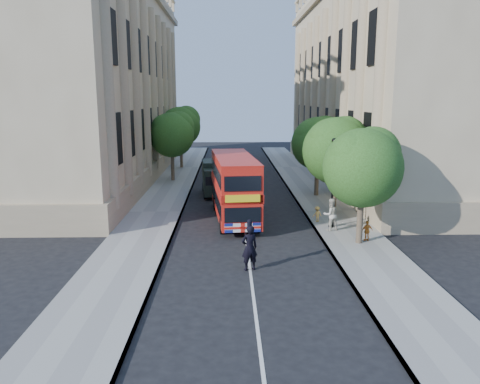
{
  "coord_description": "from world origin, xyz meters",
  "views": [
    {
      "loc": [
        -0.93,
        -20.05,
        7.5
      ],
      "look_at": [
        -0.3,
        5.6,
        2.3
      ],
      "focal_mm": 35.0,
      "sensor_mm": 36.0,
      "label": 1
    }
  ],
  "objects": [
    {
      "name": "ground",
      "position": [
        0.0,
        0.0,
        0.0
      ],
      "size": [
        120.0,
        120.0,
        0.0
      ],
      "primitive_type": "plane",
      "color": "black",
      "rests_on": "ground"
    },
    {
      "name": "child_a",
      "position": [
        6.3,
        3.31,
        0.66
      ],
      "size": [
        0.68,
        0.42,
        1.08
      ],
      "primitive_type": "imported",
      "rotation": [
        0.0,
        0.0,
        3.4
      ],
      "color": "orange",
      "rests_on": "pavement_right"
    },
    {
      "name": "woman_pedestrian",
      "position": [
        4.81,
        5.33,
        1.03
      ],
      "size": [
        1.04,
        0.9,
        1.83
      ],
      "primitive_type": "imported",
      "rotation": [
        0.0,
        0.0,
        3.4
      ],
      "color": "beige",
      "rests_on": "pavement_right"
    },
    {
      "name": "tree_right_mid",
      "position": [
        5.84,
        9.03,
        4.45
      ],
      "size": [
        4.2,
        4.2,
        6.37
      ],
      "color": "#473828",
      "rests_on": "ground"
    },
    {
      "name": "child_b",
      "position": [
        4.4,
        7.18,
        0.6
      ],
      "size": [
        0.71,
        0.57,
        0.96
      ],
      "primitive_type": "imported",
      "rotation": [
        0.0,
        0.0,
        3.56
      ],
      "color": "#F3BE53",
      "rests_on": "pavement_right"
    },
    {
      "name": "tree_left_back",
      "position": [
        -5.96,
        30.03,
        4.71
      ],
      "size": [
        4.2,
        4.2,
        6.65
      ],
      "color": "#473828",
      "rests_on": "ground"
    },
    {
      "name": "police_constable",
      "position": [
        -0.03,
        -0.45,
        1.03
      ],
      "size": [
        0.87,
        0.7,
        2.05
      ],
      "primitive_type": "imported",
      "rotation": [
        0.0,
        0.0,
        3.47
      ],
      "color": "black",
      "rests_on": "ground"
    },
    {
      "name": "pavement_right",
      "position": [
        5.75,
        10.0,
        0.06
      ],
      "size": [
        3.5,
        80.0,
        0.12
      ],
      "primitive_type": "cube",
      "color": "gray",
      "rests_on": "ground"
    },
    {
      "name": "tree_right_far",
      "position": [
        5.84,
        15.03,
        4.31
      ],
      "size": [
        4.0,
        4.0,
        6.15
      ],
      "color": "#473828",
      "rests_on": "ground"
    },
    {
      "name": "pavement_left",
      "position": [
        -5.75,
        10.0,
        0.06
      ],
      "size": [
        3.5,
        80.0,
        0.12
      ],
      "primitive_type": "cube",
      "color": "gray",
      "rests_on": "ground"
    },
    {
      "name": "lamp_post",
      "position": [
        5.0,
        6.0,
        2.51
      ],
      "size": [
        0.32,
        0.32,
        5.16
      ],
      "color": "black",
      "rests_on": "pavement_right"
    },
    {
      "name": "double_decker_bus",
      "position": [
        -0.59,
        8.25,
        2.16
      ],
      "size": [
        3.02,
        8.64,
        3.91
      ],
      "rotation": [
        0.0,
        0.0,
        0.09
      ],
      "color": "red",
      "rests_on": "ground"
    },
    {
      "name": "building_right",
      "position": [
        13.8,
        24.0,
        9.0
      ],
      "size": [
        12.0,
        38.0,
        18.0
      ],
      "primitive_type": "cube",
      "color": "tan",
      "rests_on": "ground"
    },
    {
      "name": "box_van",
      "position": [
        -1.98,
        15.87,
        1.28
      ],
      "size": [
        2.24,
        4.71,
        2.61
      ],
      "rotation": [
        0.0,
        0.0,
        0.09
      ],
      "color": "black",
      "rests_on": "ground"
    },
    {
      "name": "tree_left_far",
      "position": [
        -5.96,
        22.03,
        4.44
      ],
      "size": [
        4.0,
        4.0,
        6.3
      ],
      "color": "#473828",
      "rests_on": "ground"
    },
    {
      "name": "building_left",
      "position": [
        -13.8,
        24.0,
        9.0
      ],
      "size": [
        12.0,
        38.0,
        18.0
      ],
      "primitive_type": "cube",
      "color": "tan",
      "rests_on": "ground"
    },
    {
      "name": "tree_right_near",
      "position": [
        5.84,
        3.03,
        4.25
      ],
      "size": [
        4.0,
        4.0,
        6.08
      ],
      "color": "#473828",
      "rests_on": "ground"
    }
  ]
}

